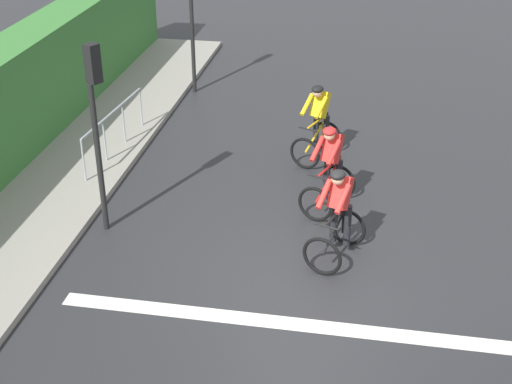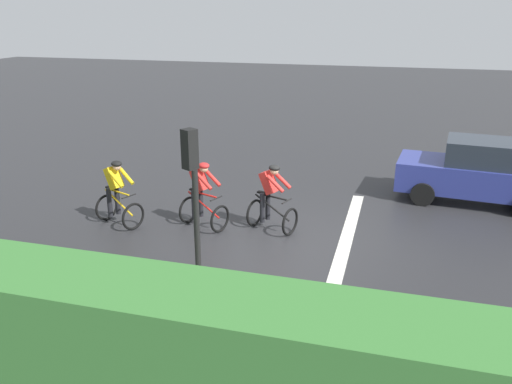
# 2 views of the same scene
# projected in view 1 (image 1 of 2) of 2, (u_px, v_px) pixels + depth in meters

# --- Properties ---
(ground_plane) EXTENTS (80.00, 80.00, 0.00)m
(ground_plane) POSITION_uv_depth(u_px,v_px,m) (303.00, 277.00, 11.45)
(ground_plane) COLOR #28282B
(sidewalk_kerb) EXTENTS (2.80, 19.85, 0.12)m
(sidewalk_kerb) POSITION_uv_depth(u_px,v_px,m) (42.00, 188.00, 13.97)
(sidewalk_kerb) COLOR gray
(sidewalk_kerb) RESTS_ON ground
(road_marking_stop_line) EXTENTS (7.00, 0.30, 0.01)m
(road_marking_stop_line) POSITION_uv_depth(u_px,v_px,m) (293.00, 324.00, 10.41)
(road_marking_stop_line) COLOR silver
(road_marking_stop_line) RESTS_ON ground
(cyclist_lead) EXTENTS (1.03, 1.25, 1.66)m
(cyclist_lead) POSITION_uv_depth(u_px,v_px,m) (318.00, 124.00, 14.88)
(cyclist_lead) COLOR black
(cyclist_lead) RESTS_ON ground
(cyclist_second) EXTENTS (1.01, 1.25, 1.66)m
(cyclist_second) POSITION_uv_depth(u_px,v_px,m) (330.00, 169.00, 13.03)
(cyclist_second) COLOR black
(cyclist_second) RESTS_ON ground
(cyclist_mid) EXTENTS (1.00, 1.24, 1.66)m
(cyclist_mid) POSITION_uv_depth(u_px,v_px,m) (337.00, 216.00, 11.55)
(cyclist_mid) COLOR black
(cyclist_mid) RESTS_ON ground
(traffic_light_near_crossing) EXTENTS (0.27, 0.29, 3.34)m
(traffic_light_near_crossing) POSITION_uv_depth(u_px,v_px,m) (96.00, 111.00, 11.73)
(traffic_light_near_crossing) COLOR black
(traffic_light_near_crossing) RESTS_ON ground
(traffic_light_far_junction) EXTENTS (0.25, 0.31, 3.34)m
(traffic_light_far_junction) POSITION_uv_depth(u_px,v_px,m) (192.00, 6.00, 17.78)
(traffic_light_far_junction) COLOR black
(traffic_light_far_junction) RESTS_ON ground
(pedestrian_railing_kerbside) EXTENTS (0.28, 2.89, 1.03)m
(pedestrian_railing_kerbside) POSITION_uv_depth(u_px,v_px,m) (114.00, 123.00, 15.01)
(pedestrian_railing_kerbside) COLOR #999EA3
(pedestrian_railing_kerbside) RESTS_ON ground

